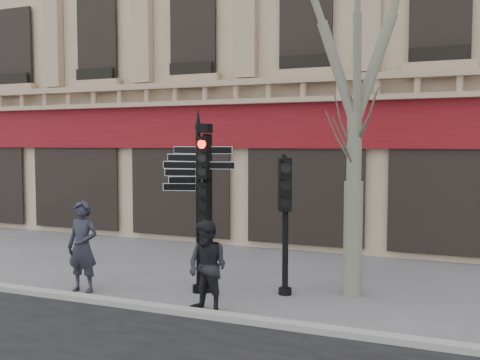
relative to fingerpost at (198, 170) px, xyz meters
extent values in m
plane|color=#5B5B5F|center=(0.94, -0.02, -2.56)|extent=(80.00, 80.00, 0.00)
cube|color=#999791|center=(0.94, -1.42, -2.50)|extent=(80.00, 0.25, 0.12)
cube|color=#63090C|center=(0.94, 4.86, 1.04)|extent=(28.00, 0.25, 1.30)
cube|color=tan|center=(0.94, 4.63, 2.01)|extent=(28.00, 0.35, 0.74)
cylinder|color=black|center=(0.00, 0.00, -0.87)|extent=(0.10, 0.10, 3.37)
cylinder|color=black|center=(0.00, 0.00, -2.48)|extent=(0.26, 0.26, 0.15)
cone|color=black|center=(0.00, 0.00, 1.08)|extent=(0.11, 0.11, 0.34)
cylinder|color=black|center=(0.14, 0.08, -0.95)|extent=(0.11, 0.11, 3.21)
cylinder|color=black|center=(0.14, 0.08, -2.49)|extent=(0.24, 0.24, 0.13)
cube|color=black|center=(0.14, 0.08, -0.70)|extent=(0.39, 0.28, 0.87)
cube|color=black|center=(0.14, 0.08, 0.24)|extent=(0.39, 0.28, 0.87)
sphere|color=#FF0C05|center=(0.14, 0.08, 0.48)|extent=(0.18, 0.18, 0.18)
cube|color=black|center=(0.14, 0.08, 0.84)|extent=(0.20, 0.26, 0.18)
cylinder|color=black|center=(1.71, 0.52, -1.15)|extent=(0.13, 0.13, 2.80)
cylinder|color=black|center=(1.71, 0.52, -2.48)|extent=(0.29, 0.29, 0.16)
cube|color=black|center=(1.71, 0.52, -0.29)|extent=(0.57, 0.50, 1.06)
cylinder|color=gray|center=(3.00, 0.99, -1.39)|extent=(0.38, 0.38, 2.33)
cylinder|color=gray|center=(3.00, 0.99, 0.41)|extent=(0.30, 0.30, 1.48)
imported|color=#22242E|center=(-2.24, -0.88, -1.60)|extent=(0.71, 0.48, 1.90)
imported|color=black|center=(0.74, -1.13, -1.71)|extent=(0.96, 0.82, 1.69)
camera|label=1|loc=(4.88, -9.81, 0.54)|focal=40.00mm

